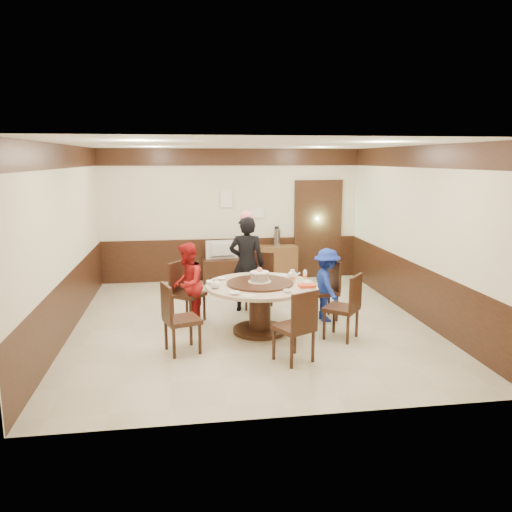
{
  "coord_description": "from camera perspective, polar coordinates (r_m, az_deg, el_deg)",
  "views": [
    {
      "loc": [
        -1.02,
        -7.59,
        2.59
      ],
      "look_at": [
        0.09,
        -0.04,
        1.1
      ],
      "focal_mm": 35.0,
      "sensor_mm": 36.0,
      "label": 1
    }
  ],
  "objects": [
    {
      "name": "birthday_cake",
      "position": [
        7.46,
        0.42,
        -2.37
      ],
      "size": [
        0.34,
        0.34,
        0.22
      ],
      "color": "white",
      "rests_on": "banquet_table"
    },
    {
      "name": "banquet_table",
      "position": [
        7.52,
        0.45,
        -4.82
      ],
      "size": [
        1.63,
        1.63,
        0.78
      ],
      "color": "black",
      "rests_on": "ground"
    },
    {
      "name": "teapot_right",
      "position": [
        7.79,
        4.17,
        -2.18
      ],
      "size": [
        0.17,
        0.15,
        0.13
      ],
      "primitive_type": "ellipsoid",
      "color": "white",
      "rests_on": "banquet_table"
    },
    {
      "name": "notice_right",
      "position": [
        10.72,
        0.11,
        4.95
      ],
      "size": [
        0.3,
        0.0,
        0.22
      ],
      "primitive_type": "cube",
      "color": "white",
      "rests_on": "room"
    },
    {
      "name": "notice_left",
      "position": [
        10.61,
        -3.39,
        6.5
      ],
      "size": [
        0.25,
        0.0,
        0.35
      ],
      "primitive_type": "cube",
      "color": "white",
      "rests_on": "room"
    },
    {
      "name": "chair_4",
      "position": [
        6.54,
        4.43,
        -9.43
      ],
      "size": [
        0.59,
        0.6,
        0.97
      ],
      "rotation": [
        0.0,
        0.0,
        6.77
      ],
      "color": "black",
      "rests_on": "ground"
    },
    {
      "name": "tv_stand",
      "position": [
        10.63,
        -3.81,
        -1.69
      ],
      "size": [
        0.85,
        0.45,
        0.5
      ],
      "primitive_type": "cube",
      "color": "black",
      "rests_on": "ground"
    },
    {
      "name": "saucer_near",
      "position": [
        6.8,
        -0.8,
        -4.59
      ],
      "size": [
        0.18,
        0.18,
        0.01
      ],
      "primitive_type": "cylinder",
      "color": "white",
      "rests_on": "banquet_table"
    },
    {
      "name": "saucer_far",
      "position": [
        8.02,
        3.08,
        -2.19
      ],
      "size": [
        0.18,
        0.18,
        0.01
      ],
      "primitive_type": "cylinder",
      "color": "white",
      "rests_on": "banquet_table"
    },
    {
      "name": "bowl_3",
      "position": [
        7.49,
        5.75,
        -3.07
      ],
      "size": [
        0.14,
        0.14,
        0.04
      ],
      "primitive_type": "imported",
      "color": "white",
      "rests_on": "banquet_table"
    },
    {
      "name": "teapot_left",
      "position": [
        7.23,
        -4.71,
        -3.24
      ],
      "size": [
        0.17,
        0.15,
        0.13
      ],
      "primitive_type": "ellipsoid",
      "color": "white",
      "rests_on": "banquet_table"
    },
    {
      "name": "person_blue",
      "position": [
        8.13,
        8.08,
        -3.29
      ],
      "size": [
        0.47,
        0.78,
        1.19
      ],
      "primitive_type": "imported",
      "rotation": [
        0.0,
        0.0,
        1.61
      ],
      "color": "navy",
      "rests_on": "ground"
    },
    {
      "name": "bowl_0",
      "position": [
        7.74,
        -3.92,
        -2.6
      ],
      "size": [
        0.14,
        0.14,
        0.03
      ],
      "primitive_type": "imported",
      "color": "white",
      "rests_on": "banquet_table"
    },
    {
      "name": "bottle_1",
      "position": [
        7.66,
        5.62,
        -2.28
      ],
      "size": [
        0.06,
        0.06,
        0.16
      ],
      "primitive_type": "cylinder",
      "color": "white",
      "rests_on": "banquet_table"
    },
    {
      "name": "chair_0",
      "position": [
        8.28,
        7.78,
        -5.07
      ],
      "size": [
        0.48,
        0.47,
        0.97
      ],
      "rotation": [
        0.0,
        0.0,
        1.64
      ],
      "color": "black",
      "rests_on": "ground"
    },
    {
      "name": "chair_1",
      "position": [
        8.78,
        0.4,
        -4.04
      ],
      "size": [
        0.58,
        0.59,
        0.97
      ],
      "rotation": [
        0.0,
        0.0,
        2.71
      ],
      "color": "black",
      "rests_on": "ground"
    },
    {
      "name": "bowl_2",
      "position": [
        6.9,
        -2.48,
        -4.27
      ],
      "size": [
        0.15,
        0.15,
        0.04
      ],
      "primitive_type": "imported",
      "color": "white",
      "rests_on": "banquet_table"
    },
    {
      "name": "shrimp_platter",
      "position": [
        7.23,
        5.83,
        -3.52
      ],
      "size": [
        0.3,
        0.2,
        0.06
      ],
      "color": "white",
      "rests_on": "banquet_table"
    },
    {
      "name": "bowl_4",
      "position": [
        7.52,
        -5.06,
        -3.0
      ],
      "size": [
        0.17,
        0.17,
        0.04
      ],
      "primitive_type": "imported",
      "color": "white",
      "rests_on": "banquet_table"
    },
    {
      "name": "person_red",
      "position": [
        7.93,
        -7.85,
        -3.18
      ],
      "size": [
        0.61,
        0.72,
        1.31
      ],
      "primitive_type": "imported",
      "rotation": [
        0.0,
        0.0,
        4.52
      ],
      "color": "#A61616",
      "rests_on": "ground"
    },
    {
      "name": "side_cabinet",
      "position": [
        10.79,
        2.53,
        -0.8
      ],
      "size": [
        0.8,
        0.4,
        0.75
      ],
      "primitive_type": "cube",
      "color": "brown",
      "rests_on": "ground"
    },
    {
      "name": "bottle_0",
      "position": [
        7.53,
        4.3,
        -2.5
      ],
      "size": [
        0.06,
        0.06,
        0.16
      ],
      "primitive_type": "cylinder",
      "color": "white",
      "rests_on": "banquet_table"
    },
    {
      "name": "room",
      "position": [
        7.82,
        -0.64,
        -0.09
      ],
      "size": [
        6.0,
        6.04,
        2.84
      ],
      "color": "beige",
      "rests_on": "ground"
    },
    {
      "name": "chair_2",
      "position": [
        8.14,
        -7.85,
        -5.35
      ],
      "size": [
        0.62,
        0.62,
        0.97
      ],
      "rotation": [
        0.0,
        0.0,
        4.03
      ],
      "color": "black",
      "rests_on": "ground"
    },
    {
      "name": "television",
      "position": [
        10.54,
        -3.84,
        0.69
      ],
      "size": [
        0.7,
        0.15,
        0.4
      ],
      "primitive_type": "imported",
      "rotation": [
        0.0,
        0.0,
        3.23
      ],
      "color": "gray",
      "rests_on": "tv_stand"
    },
    {
      "name": "thermos",
      "position": [
        10.68,
        2.4,
        2.16
      ],
      "size": [
        0.15,
        0.15,
        0.38
      ],
      "primitive_type": "cylinder",
      "color": "silver",
      "rests_on": "side_cabinet"
    },
    {
      "name": "bowl_1",
      "position": [
        7.01,
        3.63,
        -4.03
      ],
      "size": [
        0.13,
        0.13,
        0.04
      ],
      "primitive_type": "imported",
      "color": "white",
      "rests_on": "banquet_table"
    },
    {
      "name": "chair_5",
      "position": [
        7.42,
        9.84,
        -7.04
      ],
      "size": [
        0.62,
        0.62,
        0.97
      ],
      "rotation": [
        0.0,
        0.0,
        7.16
      ],
      "color": "black",
      "rests_on": "ground"
    },
    {
      "name": "bowl_5",
      "position": [
        8.08,
        0.91,
        -1.95
      ],
      "size": [
        0.14,
        0.14,
        0.04
      ],
      "primitive_type": "imported",
      "color": "white",
      "rests_on": "banquet_table"
    },
    {
      "name": "person_standing",
      "position": [
        8.52,
        -1.08,
        -0.9
      ],
      "size": [
        0.67,
        0.51,
        1.65
      ],
      "primitive_type": "imported",
      "rotation": [
        0.0,
        0.0,
        2.93
      ],
      "color": "black",
      "rests_on": "ground"
    },
    {
      "name": "chair_3",
      "position": [
        6.9,
        -8.58,
        -8.43
      ],
      "size": [
        0.56,
        0.56,
        0.97
      ],
      "rotation": [
        0.0,
        0.0,
        5.03
      ],
      "color": "black",
      "rests_on": "ground"
    }
  ]
}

